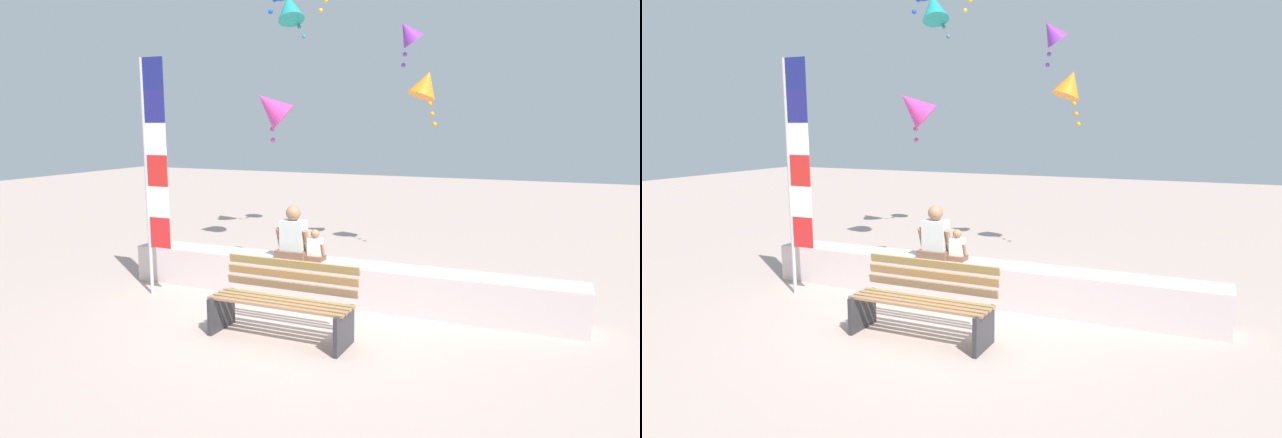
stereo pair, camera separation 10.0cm
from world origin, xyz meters
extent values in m
plane|color=#B69F94|center=(0.00, 0.00, 0.00)|extent=(40.00, 40.00, 0.00)
cube|color=beige|center=(0.00, 0.83, 0.28)|extent=(6.60, 0.56, 0.57)
cube|color=#9C7150|center=(-0.06, -0.95, 0.45)|extent=(1.73, 0.08, 0.03)
cube|color=#9B784B|center=(-0.05, -0.84, 0.45)|extent=(1.73, 0.08, 0.03)
cube|color=#A8764D|center=(-0.05, -0.72, 0.45)|extent=(1.73, 0.08, 0.03)
cube|color=#9A8348|center=(-0.05, -0.61, 0.45)|extent=(1.73, 0.08, 0.03)
cube|color=#947455|center=(-0.05, -0.50, 0.57)|extent=(1.73, 0.06, 0.10)
cube|color=#A77949|center=(-0.05, -0.48, 0.70)|extent=(1.73, 0.06, 0.10)
cube|color=#997D47|center=(-0.05, -0.46, 0.83)|extent=(1.73, 0.06, 0.10)
cube|color=#2D2D33|center=(-0.86, -0.77, 0.23)|extent=(0.05, 0.53, 0.45)
cube|color=#2D2D33|center=(0.75, -0.79, 0.23)|extent=(0.05, 0.53, 0.45)
cube|color=brown|center=(-0.65, 0.81, 0.63)|extent=(0.45, 0.37, 0.12)
cube|color=silver|center=(-0.65, 0.81, 0.91)|extent=(0.35, 0.23, 0.43)
cylinder|color=#996B4E|center=(-0.86, 0.79, 0.85)|extent=(0.07, 0.17, 0.31)
cylinder|color=#996B4E|center=(-0.43, 0.79, 0.85)|extent=(0.07, 0.17, 0.31)
sphere|color=#996B4E|center=(-0.65, 0.81, 1.23)|extent=(0.22, 0.22, 0.22)
cube|color=brown|center=(-0.30, 0.81, 0.60)|extent=(0.26, 0.22, 0.07)
cube|color=silver|center=(-0.30, 0.81, 0.76)|extent=(0.20, 0.13, 0.25)
cylinder|color=#A1704F|center=(-0.43, 0.80, 0.73)|extent=(0.04, 0.10, 0.18)
cylinder|color=#A1704F|center=(-0.18, 0.80, 0.73)|extent=(0.04, 0.10, 0.18)
sphere|color=#A1704F|center=(-0.30, 0.81, 0.95)|extent=(0.13, 0.13, 0.13)
cylinder|color=#B7B7BC|center=(-2.61, 0.04, 1.70)|extent=(0.05, 0.05, 3.40)
cube|color=red|center=(-2.41, 0.04, 0.94)|extent=(0.34, 0.02, 0.45)
cube|color=white|center=(-2.41, 0.04, 1.39)|extent=(0.34, 0.02, 0.45)
cube|color=red|center=(-2.41, 0.04, 1.84)|extent=(0.34, 0.02, 0.45)
cube|color=white|center=(-2.41, 0.04, 2.28)|extent=(0.34, 0.02, 0.45)
cube|color=navy|center=(-2.41, 0.04, 2.73)|extent=(0.34, 0.02, 0.45)
cube|color=navy|center=(-2.41, 0.04, 3.18)|extent=(0.34, 0.02, 0.45)
cone|color=teal|center=(-2.28, 4.04, 4.76)|extent=(0.88, 0.88, 0.72)
sphere|color=teal|center=(-2.21, 4.12, 4.58)|extent=(0.08, 0.08, 0.08)
sphere|color=teal|center=(-2.14, 4.19, 4.40)|extent=(0.08, 0.08, 0.08)
sphere|color=teal|center=(-2.07, 4.26, 4.22)|extent=(0.08, 0.08, 0.08)
cone|color=orange|center=(0.47, 4.01, 3.21)|extent=(0.84, 0.82, 0.62)
sphere|color=orange|center=(0.54, 3.93, 3.03)|extent=(0.08, 0.08, 0.08)
sphere|color=orange|center=(0.60, 3.86, 2.85)|extent=(0.08, 0.08, 0.08)
sphere|color=orange|center=(0.66, 3.78, 2.67)|extent=(0.08, 0.08, 0.08)
sphere|color=orange|center=(0.73, 3.70, 2.49)|extent=(0.08, 0.08, 0.08)
sphere|color=yellow|center=(-1.59, 4.23, 4.86)|extent=(0.08, 0.08, 0.08)
sphere|color=yellow|center=(-1.68, 4.22, 4.68)|extent=(0.08, 0.08, 0.08)
sphere|color=blue|center=(-1.73, 2.38, 4.54)|extent=(0.08, 0.08, 0.08)
sphere|color=blue|center=(-1.83, 2.41, 4.36)|extent=(0.08, 0.08, 0.08)
cone|color=#DB3D9E|center=(-1.48, 1.74, 2.77)|extent=(0.87, 0.77, 0.73)
sphere|color=#C752A8|center=(-1.52, 1.83, 2.59)|extent=(0.08, 0.08, 0.08)
sphere|color=#C752A8|center=(-1.56, 1.92, 2.41)|extent=(0.08, 0.08, 0.08)
sphere|color=#C752A8|center=(-1.60, 2.01, 2.23)|extent=(0.08, 0.08, 0.08)
cone|color=purple|center=(0.19, 3.77, 4.10)|extent=(0.69, 0.64, 0.55)
sphere|color=purple|center=(0.14, 3.86, 3.92)|extent=(0.08, 0.08, 0.08)
sphere|color=purple|center=(0.10, 3.95, 3.74)|extent=(0.08, 0.08, 0.08)
sphere|color=purple|center=(0.05, 4.04, 3.56)|extent=(0.08, 0.08, 0.08)
camera|label=1|loc=(2.86, -6.34, 2.49)|focal=31.52mm
camera|label=2|loc=(2.95, -6.30, 2.49)|focal=31.52mm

